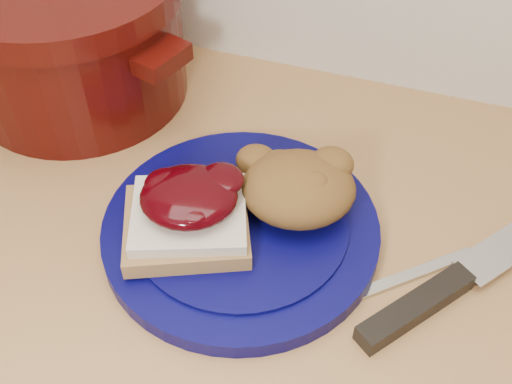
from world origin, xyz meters
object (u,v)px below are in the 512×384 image
(pepper_grinder, at_px, (46,12))
(dutch_oven, at_px, (71,34))
(butter_knife, at_px, (407,276))
(plate, at_px, (241,230))
(chef_knife, at_px, (452,284))

(pepper_grinder, bearing_deg, dutch_oven, -38.59)
(butter_knife, distance_m, pepper_grinder, 0.58)
(butter_knife, height_order, dutch_oven, dutch_oven)
(plate, height_order, pepper_grinder, pepper_grinder)
(dutch_oven, height_order, pepper_grinder, dutch_oven)
(butter_knife, height_order, pepper_grinder, pepper_grinder)
(butter_knife, distance_m, dutch_oven, 0.49)
(plate, bearing_deg, butter_knife, 0.40)
(dutch_oven, bearing_deg, butter_knife, -20.37)
(chef_knife, bearing_deg, pepper_grinder, 105.45)
(plate, bearing_deg, pepper_grinder, 147.08)
(butter_knife, xyz_separation_m, dutch_oven, (-0.45, 0.17, 0.08))
(plate, height_order, dutch_oven, dutch_oven)
(plate, distance_m, butter_knife, 0.17)
(dutch_oven, relative_size, pepper_grinder, 2.74)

